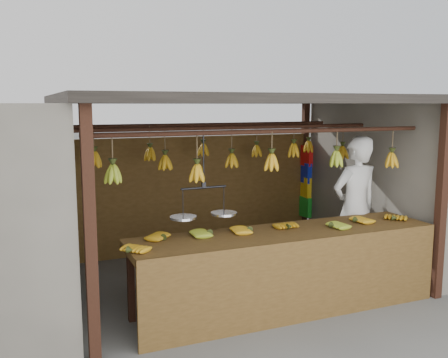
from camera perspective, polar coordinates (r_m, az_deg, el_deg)
name	(u,v)px	position (r m, az deg, el deg)	size (l,w,h in m)	color
ground	(233,279)	(6.73, 1.00, -11.37)	(80.00, 80.00, 0.00)	#5B5B57
stall	(223,129)	(6.64, -0.10, 5.78)	(4.30, 3.30, 2.40)	black
neighbor_right	(444,178)	(8.52, 23.80, 0.11)	(3.00, 3.00, 2.30)	slate
counter	(290,251)	(5.52, 7.53, -8.17)	(3.67, 0.80, 0.96)	brown
hanging_bananas	(233,157)	(6.37, 1.01, 2.55)	(3.62, 2.21, 0.38)	#92A523
balance_scale	(204,211)	(5.23, -2.32, -3.69)	(0.73, 0.28, 0.88)	black
vendor	(355,209)	(6.71, 14.73, -3.28)	(0.69, 0.45, 1.90)	white
bag_bundles	(306,181)	(8.53, 9.35, -0.19)	(0.08, 0.26, 1.21)	red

